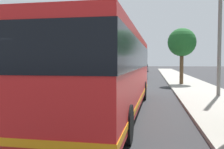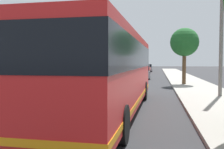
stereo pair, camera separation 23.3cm
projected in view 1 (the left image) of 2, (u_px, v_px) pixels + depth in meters
sidewalk_curb at (207, 96)px, 14.77m from camera, size 110.00×3.60×0.14m
lane_divider_line at (93, 94)px, 15.88m from camera, size 110.00×0.16×0.01m
coach_bus at (111, 68)px, 10.12m from camera, size 11.73×2.72×3.12m
car_ahead_same_lane at (141, 69)px, 45.75m from camera, size 4.62×2.03×1.52m
car_oncoming at (115, 71)px, 38.54m from camera, size 4.16×2.16×1.39m
car_behind_bus at (139, 73)px, 30.45m from camera, size 4.36×2.01×1.44m
car_side_street at (144, 68)px, 52.14m from camera, size 4.54×2.03×1.54m
roadside_tree_mid_block at (182, 43)px, 21.72m from camera, size 2.44×2.44×4.98m
utility_pole at (220, 23)px, 14.13m from camera, size 0.20×0.20×8.53m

